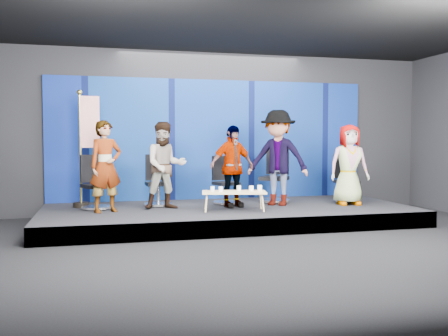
% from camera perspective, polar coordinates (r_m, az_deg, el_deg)
% --- Properties ---
extents(ground, '(10.00, 10.00, 0.00)m').
position_cam_1_polar(ground, '(7.33, 5.55, -9.32)').
color(ground, black).
rests_on(ground, ground).
extents(room_walls, '(10.02, 8.02, 3.51)m').
position_cam_1_polar(room_walls, '(7.21, 5.66, 9.90)').
color(room_walls, black).
rests_on(room_walls, ground).
extents(riser, '(7.00, 3.00, 0.30)m').
position_cam_1_polar(riser, '(9.66, 0.55, -5.36)').
color(riser, black).
rests_on(riser, ground).
extents(backdrop, '(7.00, 0.08, 2.60)m').
position_cam_1_polar(backdrop, '(10.96, -1.36, 3.27)').
color(backdrop, navy).
rests_on(backdrop, riser).
extents(chair_a, '(0.75, 0.75, 1.01)m').
position_cam_1_polar(chair_a, '(9.62, -14.50, -2.59)').
color(chair_a, silver).
rests_on(chair_a, riser).
extents(panelist_a, '(0.70, 0.60, 1.64)m').
position_cam_1_polar(panelist_a, '(9.12, -13.37, 0.18)').
color(panelist_a, black).
rests_on(panelist_a, riser).
extents(chair_b, '(0.60, 0.60, 1.01)m').
position_cam_1_polar(chair_b, '(9.88, -7.59, -2.38)').
color(chair_b, silver).
rests_on(chair_b, riser).
extents(panelist_b, '(0.83, 0.67, 1.63)m').
position_cam_1_polar(panelist_b, '(9.36, -6.73, 0.29)').
color(panelist_b, black).
rests_on(panelist_b, riser).
extents(chair_c, '(0.67, 0.67, 0.97)m').
position_cam_1_polar(chair_c, '(10.07, 0.10, -2.32)').
color(chair_c, silver).
rests_on(chair_c, riser).
extents(panelist_c, '(0.99, 0.61, 1.57)m').
position_cam_1_polar(panelist_c, '(9.56, 0.91, 0.19)').
color(panelist_c, black).
rests_on(panelist_c, riser).
extents(chair_d, '(0.91, 0.91, 1.16)m').
position_cam_1_polar(chair_d, '(10.42, 5.83, -1.80)').
color(chair_d, silver).
rests_on(chair_d, riser).
extents(panelist_d, '(1.39, 1.27, 1.88)m').
position_cam_1_polar(panelist_d, '(9.88, 6.16, 1.17)').
color(panelist_d, black).
rests_on(panelist_d, riser).
extents(chair_e, '(0.63, 0.63, 0.99)m').
position_cam_1_polar(chair_e, '(10.75, 13.70, -2.03)').
color(chair_e, silver).
rests_on(chair_e, riser).
extents(panelist_e, '(0.84, 0.61, 1.60)m').
position_cam_1_polar(panelist_e, '(10.22, 14.09, 0.37)').
color(panelist_e, black).
rests_on(panelist_e, riser).
extents(coffee_table, '(1.23, 0.72, 0.36)m').
position_cam_1_polar(coffee_table, '(9.10, 1.15, -2.85)').
color(coffee_table, tan).
rests_on(coffee_table, riser).
extents(mug_a, '(0.07, 0.07, 0.09)m').
position_cam_1_polar(mug_a, '(9.10, -1.32, -2.40)').
color(mug_a, silver).
rests_on(mug_a, coffee_table).
extents(mug_b, '(0.08, 0.08, 0.09)m').
position_cam_1_polar(mug_b, '(9.03, -0.38, -2.42)').
color(mug_b, silver).
rests_on(mug_b, coffee_table).
extents(mug_c, '(0.08, 0.08, 0.09)m').
position_cam_1_polar(mug_c, '(9.22, 1.71, -2.30)').
color(mug_c, silver).
rests_on(mug_c, coffee_table).
extents(mug_d, '(0.09, 0.09, 0.10)m').
position_cam_1_polar(mug_d, '(9.11, 3.14, -2.35)').
color(mug_d, silver).
rests_on(mug_d, coffee_table).
extents(mug_e, '(0.09, 0.09, 0.10)m').
position_cam_1_polar(mug_e, '(9.23, 4.10, -2.28)').
color(mug_e, silver).
rests_on(mug_e, coffee_table).
extents(flag_stand, '(0.51, 0.30, 2.25)m').
position_cam_1_polar(flag_stand, '(9.91, -15.46, 2.53)').
color(flag_stand, black).
rests_on(flag_stand, riser).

